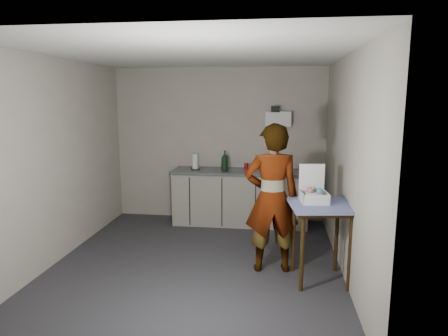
# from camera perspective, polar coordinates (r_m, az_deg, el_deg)

# --- Properties ---
(ground) EXTENTS (4.00, 4.00, 0.00)m
(ground) POSITION_cam_1_polar(r_m,az_deg,el_deg) (5.29, -3.84, -13.32)
(ground) COLOR #2D2C32
(ground) RESTS_ON ground
(wall_back) EXTENTS (3.60, 0.02, 2.60)m
(wall_back) POSITION_cam_1_polar(r_m,az_deg,el_deg) (6.86, -0.73, 3.37)
(wall_back) COLOR #B1AD9A
(wall_back) RESTS_ON ground
(wall_right) EXTENTS (0.02, 4.00, 2.60)m
(wall_right) POSITION_cam_1_polar(r_m,az_deg,el_deg) (4.89, 17.00, 0.26)
(wall_right) COLOR #B1AD9A
(wall_right) RESTS_ON ground
(wall_left) EXTENTS (0.02, 4.00, 2.60)m
(wall_left) POSITION_cam_1_polar(r_m,az_deg,el_deg) (5.56, -22.42, 1.06)
(wall_left) COLOR #B1AD9A
(wall_left) RESTS_ON ground
(ceiling) EXTENTS (3.60, 4.00, 0.01)m
(ceiling) POSITION_cam_1_polar(r_m,az_deg,el_deg) (4.88, -4.20, 15.90)
(ceiling) COLOR white
(ceiling) RESTS_ON wall_back
(kitchen_counter) EXTENTS (2.24, 0.62, 0.91)m
(kitchen_counter) POSITION_cam_1_polar(r_m,az_deg,el_deg) (6.69, 2.34, -4.41)
(kitchen_counter) COLOR black
(kitchen_counter) RESTS_ON ground
(wall_shelf) EXTENTS (0.42, 0.18, 0.37)m
(wall_shelf) POSITION_cam_1_polar(r_m,az_deg,el_deg) (6.69, 7.74, 6.95)
(wall_shelf) COLOR white
(wall_shelf) RESTS_ON ground
(side_table) EXTENTS (0.79, 0.79, 0.91)m
(side_table) POSITION_cam_1_polar(r_m,az_deg,el_deg) (4.66, 13.77, -6.39)
(side_table) COLOR #35210C
(side_table) RESTS_ON ground
(standing_man) EXTENTS (0.72, 0.53, 1.80)m
(standing_man) POSITION_cam_1_polar(r_m,az_deg,el_deg) (4.83, 6.85, -4.33)
(standing_man) COLOR #B2A593
(standing_man) RESTS_ON ground
(soap_bottle) EXTENTS (0.13, 0.13, 0.33)m
(soap_bottle) POSITION_cam_1_polar(r_m,az_deg,el_deg) (6.53, 0.11, 1.04)
(soap_bottle) COLOR black
(soap_bottle) RESTS_ON kitchen_counter
(soda_can) EXTENTS (0.07, 0.07, 0.13)m
(soda_can) POSITION_cam_1_polar(r_m,az_deg,el_deg) (6.56, 3.19, 0.18)
(soda_can) COLOR red
(soda_can) RESTS_ON kitchen_counter
(dark_bottle) EXTENTS (0.07, 0.07, 0.24)m
(dark_bottle) POSITION_cam_1_polar(r_m,az_deg,el_deg) (6.66, 0.31, 0.82)
(dark_bottle) COLOR black
(dark_bottle) RESTS_ON kitchen_counter
(paper_towel) EXTENTS (0.15, 0.15, 0.27)m
(paper_towel) POSITION_cam_1_polar(r_m,az_deg,el_deg) (6.67, -4.13, 0.88)
(paper_towel) COLOR black
(paper_towel) RESTS_ON kitchen_counter
(dish_rack) EXTENTS (0.37, 0.28, 0.26)m
(dish_rack) POSITION_cam_1_polar(r_m,az_deg,el_deg) (6.55, 7.77, 0.03)
(dish_rack) COLOR silver
(dish_rack) RESTS_ON kitchen_counter
(bakery_box) EXTENTS (0.33, 0.34, 0.42)m
(bakery_box) POSITION_cam_1_polar(r_m,az_deg,el_deg) (4.68, 12.67, -3.63)
(bakery_box) COLOR white
(bakery_box) RESTS_ON side_table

